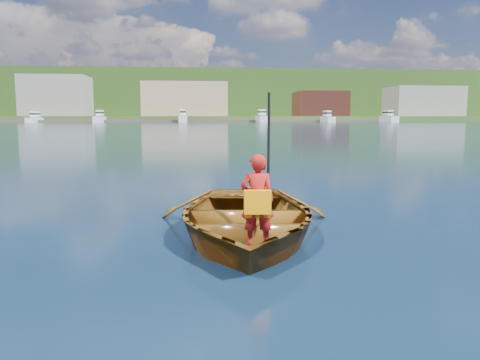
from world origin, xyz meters
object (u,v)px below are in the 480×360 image
(rowboat, at_px, (245,217))
(dock, at_px, (232,121))
(marina_yachts, at_px, (171,118))
(child_paddler, at_px, (257,200))

(rowboat, distance_m, dock, 149.41)
(rowboat, bearing_deg, marina_yachts, 93.27)
(dock, bearing_deg, child_paddler, -94.46)
(rowboat, relative_size, marina_yachts, 0.03)
(rowboat, distance_m, child_paddler, 1.00)
(rowboat, bearing_deg, child_paddler, -85.82)
(marina_yachts, bearing_deg, rowboat, -86.73)
(rowboat, bearing_deg, dock, 85.49)
(child_paddler, xyz_separation_m, marina_yachts, (-8.31, 145.15, 0.68))
(dock, distance_m, marina_yachts, 20.56)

